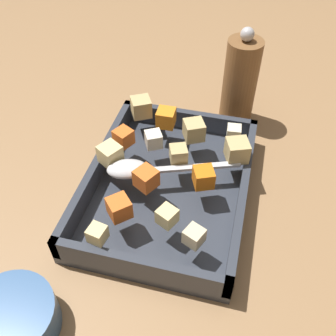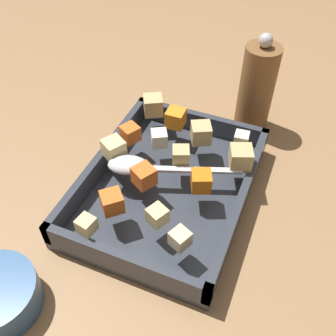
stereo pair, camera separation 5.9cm
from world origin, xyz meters
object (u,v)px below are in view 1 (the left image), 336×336
at_px(serving_spoon, 136,169).
at_px(small_prep_bowl, 13,319).
at_px(baking_dish, 168,188).
at_px(pepper_mill, 240,82).

relative_size(serving_spoon, small_prep_bowl, 1.87).
xyz_separation_m(baking_dish, serving_spoon, (0.01, -0.05, 0.05)).
distance_m(baking_dish, pepper_mill, 0.25).
distance_m(baking_dish, small_prep_bowl, 0.29).
xyz_separation_m(serving_spoon, small_prep_bowl, (0.24, -0.08, -0.04)).
height_order(serving_spoon, small_prep_bowl, serving_spoon).
height_order(baking_dish, serving_spoon, serving_spoon).
height_order(serving_spoon, pepper_mill, pepper_mill).
distance_m(baking_dish, serving_spoon, 0.07).
relative_size(serving_spoon, pepper_mill, 1.07).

